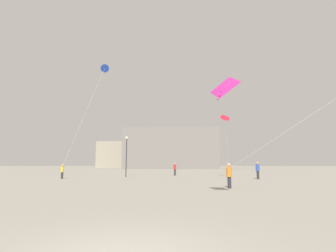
{
  "coord_description": "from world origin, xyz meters",
  "views": [
    {
      "loc": [
        1.07,
        -5.07,
        1.71
      ],
      "look_at": [
        0.0,
        21.61,
        5.5
      ],
      "focal_mm": 27.93,
      "sensor_mm": 36.0,
      "label": 1
    }
  ],
  "objects_px": {
    "person_in_yellow": "(62,171)",
    "kite_crimson_diamond": "(225,118)",
    "person_in_white": "(228,169)",
    "building_centre_hall": "(172,149)",
    "kite_magenta_delta": "(224,89)",
    "building_left_hall": "(125,155)",
    "kite_cobalt_diamond": "(105,69)",
    "person_in_blue": "(258,170)",
    "person_in_red": "(175,168)",
    "lamppost_east": "(126,150)",
    "person_in_orange": "(229,175)"
  },
  "relations": [
    {
      "from": "person_in_red",
      "to": "person_in_yellow",
      "type": "xyz_separation_m",
      "value": [
        -12.35,
        -7.94,
        -0.1
      ]
    },
    {
      "from": "kite_magenta_delta",
      "to": "kite_cobalt_diamond",
      "type": "distance_m",
      "value": 29.83
    },
    {
      "from": "building_centre_hall",
      "to": "person_in_white",
      "type": "bearing_deg",
      "value": -80.23
    },
    {
      "from": "person_in_white",
      "to": "building_centre_hall",
      "type": "xyz_separation_m",
      "value": [
        -8.32,
        48.32,
        5.03
      ]
    },
    {
      "from": "person_in_orange",
      "to": "lamppost_east",
      "type": "bearing_deg",
      "value": 116.95
    },
    {
      "from": "person_in_red",
      "to": "building_left_hall",
      "type": "height_order",
      "value": "building_left_hall"
    },
    {
      "from": "person_in_blue",
      "to": "building_left_hall",
      "type": "height_order",
      "value": "building_left_hall"
    },
    {
      "from": "kite_crimson_diamond",
      "to": "kite_cobalt_diamond",
      "type": "relative_size",
      "value": 0.41
    },
    {
      "from": "person_in_orange",
      "to": "lamppost_east",
      "type": "height_order",
      "value": "lamppost_east"
    },
    {
      "from": "person_in_yellow",
      "to": "building_centre_hall",
      "type": "bearing_deg",
      "value": 155.58
    },
    {
      "from": "person_in_orange",
      "to": "kite_cobalt_diamond",
      "type": "distance_m",
      "value": 27.9
    },
    {
      "from": "kite_magenta_delta",
      "to": "person_in_yellow",
      "type": "bearing_deg",
      "value": 132.74
    },
    {
      "from": "person_in_yellow",
      "to": "building_left_hall",
      "type": "bearing_deg",
      "value": 173.01
    },
    {
      "from": "person_in_blue",
      "to": "person_in_orange",
      "type": "bearing_deg",
      "value": 137.7
    },
    {
      "from": "person_in_yellow",
      "to": "kite_magenta_delta",
      "type": "distance_m",
      "value": 22.69
    },
    {
      "from": "kite_cobalt_diamond",
      "to": "person_in_blue",
      "type": "bearing_deg",
      "value": -22.63
    },
    {
      "from": "person_in_orange",
      "to": "kite_crimson_diamond",
      "type": "distance_m",
      "value": 14.03
    },
    {
      "from": "building_centre_hall",
      "to": "person_in_red",
      "type": "bearing_deg",
      "value": -88.03
    },
    {
      "from": "building_left_hall",
      "to": "lamppost_east",
      "type": "distance_m",
      "value": 67.04
    },
    {
      "from": "person_in_white",
      "to": "building_left_hall",
      "type": "xyz_separation_m",
      "value": [
        -26.32,
        64.81,
        3.7
      ]
    },
    {
      "from": "person_in_blue",
      "to": "person_in_yellow",
      "type": "bearing_deg",
      "value": 73.72
    },
    {
      "from": "kite_crimson_diamond",
      "to": "building_left_hall",
      "type": "distance_m",
      "value": 72.23
    },
    {
      "from": "person_in_red",
      "to": "kite_cobalt_diamond",
      "type": "relative_size",
      "value": 0.12
    },
    {
      "from": "building_left_hall",
      "to": "building_centre_hall",
      "type": "relative_size",
      "value": 0.65
    },
    {
      "from": "person_in_white",
      "to": "building_centre_hall",
      "type": "bearing_deg",
      "value": 93.82
    },
    {
      "from": "person_in_yellow",
      "to": "kite_crimson_diamond",
      "type": "height_order",
      "value": "kite_crimson_diamond"
    },
    {
      "from": "person_in_red",
      "to": "kite_cobalt_diamond",
      "type": "distance_m",
      "value": 18.08
    },
    {
      "from": "person_in_red",
      "to": "person_in_yellow",
      "type": "height_order",
      "value": "person_in_red"
    },
    {
      "from": "person_in_white",
      "to": "building_centre_hall",
      "type": "relative_size",
      "value": 0.06
    },
    {
      "from": "kite_cobalt_diamond",
      "to": "lamppost_east",
      "type": "height_order",
      "value": "kite_cobalt_diamond"
    },
    {
      "from": "person_in_red",
      "to": "building_left_hall",
      "type": "bearing_deg",
      "value": -24.3
    },
    {
      "from": "person_in_orange",
      "to": "building_left_hall",
      "type": "distance_m",
      "value": 83.41
    },
    {
      "from": "kite_crimson_diamond",
      "to": "lamppost_east",
      "type": "height_order",
      "value": "kite_crimson_diamond"
    },
    {
      "from": "person_in_yellow",
      "to": "kite_magenta_delta",
      "type": "xyz_separation_m",
      "value": [
        15.1,
        -16.34,
        4.45
      ]
    },
    {
      "from": "person_in_red",
      "to": "kite_magenta_delta",
      "type": "xyz_separation_m",
      "value": [
        2.75,
        -24.28,
        4.35
      ]
    },
    {
      "from": "kite_crimson_diamond",
      "to": "building_centre_hall",
      "type": "xyz_separation_m",
      "value": [
        -7.64,
        50.99,
        -1.05
      ]
    },
    {
      "from": "kite_magenta_delta",
      "to": "lamppost_east",
      "type": "distance_m",
      "value": 22.1
    },
    {
      "from": "lamppost_east",
      "to": "person_in_white",
      "type": "bearing_deg",
      "value": 3.73
    },
    {
      "from": "person_in_red",
      "to": "person_in_yellow",
      "type": "bearing_deg",
      "value": 80.81
    },
    {
      "from": "kite_magenta_delta",
      "to": "building_left_hall",
      "type": "height_order",
      "value": "building_left_hall"
    },
    {
      "from": "lamppost_east",
      "to": "building_left_hall",
      "type": "bearing_deg",
      "value": 101.64
    },
    {
      "from": "person_in_blue",
      "to": "kite_cobalt_diamond",
      "type": "xyz_separation_m",
      "value": [
        -19.56,
        8.16,
        14.68
      ]
    },
    {
      "from": "kite_magenta_delta",
      "to": "kite_cobalt_diamond",
      "type": "height_order",
      "value": "kite_cobalt_diamond"
    },
    {
      "from": "person_in_blue",
      "to": "building_left_hall",
      "type": "relative_size",
      "value": 0.1
    },
    {
      "from": "person_in_white",
      "to": "person_in_orange",
      "type": "xyz_separation_m",
      "value": [
        -2.78,
        -15.12,
        -0.05
      ]
    },
    {
      "from": "person_in_blue",
      "to": "person_in_red",
      "type": "distance_m",
      "value": 11.96
    },
    {
      "from": "person_in_red",
      "to": "lamppost_east",
      "type": "height_order",
      "value": "lamppost_east"
    },
    {
      "from": "kite_magenta_delta",
      "to": "building_left_hall",
      "type": "distance_m",
      "value": 88.69
    },
    {
      "from": "kite_magenta_delta",
      "to": "person_in_red",
      "type": "bearing_deg",
      "value": 96.46
    },
    {
      "from": "kite_magenta_delta",
      "to": "building_centre_hall",
      "type": "distance_m",
      "value": 69.48
    }
  ]
}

